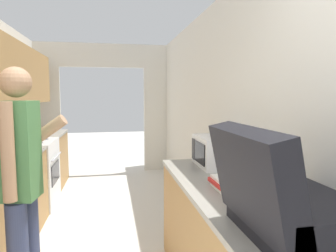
# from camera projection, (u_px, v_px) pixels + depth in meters

# --- Properties ---
(wall_right) EXTENTS (0.06, 7.89, 2.50)m
(wall_right) POSITION_uv_depth(u_px,v_px,m) (234.00, 124.00, 2.77)
(wall_right) COLOR silver
(wall_right) RESTS_ON ground_plane
(wall_far_with_doorway) EXTENTS (2.89, 0.06, 2.50)m
(wall_far_with_doorway) POSITION_uv_depth(u_px,v_px,m) (103.00, 99.00, 5.81)
(wall_far_with_doorway) COLOR silver
(wall_far_with_doorway) RESTS_ON ground_plane
(counter_left) EXTENTS (0.62, 4.36, 0.89)m
(counter_left) POSITION_uv_depth(u_px,v_px,m) (8.00, 196.00, 3.20)
(counter_left) COLOR #B2844C
(counter_left) RESTS_ON ground_plane
(range_oven) EXTENTS (0.66, 0.80, 1.03)m
(range_oven) POSITION_uv_depth(u_px,v_px,m) (31.00, 173.00, 4.10)
(range_oven) COLOR white
(range_oven) RESTS_ON ground_plane
(person) EXTENTS (0.55, 0.41, 1.70)m
(person) POSITION_uv_depth(u_px,v_px,m) (21.00, 188.00, 1.95)
(person) COLOR #384266
(person) RESTS_ON ground_plane
(suitcase) EXTENTS (0.52, 0.62, 0.50)m
(suitcase) POSITION_uv_depth(u_px,v_px,m) (281.00, 203.00, 1.28)
(suitcase) COLOR black
(suitcase) RESTS_ON counter_right
(microwave) EXTENTS (0.33, 0.45, 0.26)m
(microwave) POSITION_uv_depth(u_px,v_px,m) (216.00, 151.00, 2.63)
(microwave) COLOR white
(microwave) RESTS_ON counter_right
(book_stack) EXTENTS (0.24, 0.28, 0.07)m
(book_stack) POSITION_uv_depth(u_px,v_px,m) (231.00, 183.00, 1.99)
(book_stack) COLOR white
(book_stack) RESTS_ON counter_right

